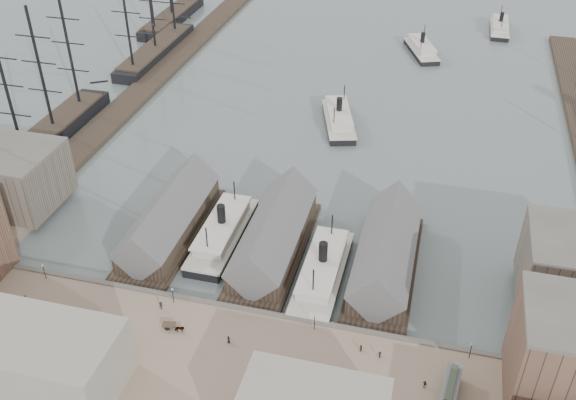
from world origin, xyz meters
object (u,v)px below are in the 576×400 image
(ferry_docked_west, at_px, (223,232))
(tram, at_px, (450,391))
(horse_cart_center, at_px, (177,328))
(horse_cart_left, at_px, (27,305))

(ferry_docked_west, relative_size, tram, 2.76)
(tram, relative_size, horse_cart_center, 2.16)
(horse_cart_left, relative_size, horse_cart_center, 0.96)
(ferry_docked_west, bearing_deg, tram, -32.89)
(ferry_docked_west, height_order, horse_cart_center, ferry_docked_west)
(horse_cart_center, bearing_deg, horse_cart_left, 80.34)
(horse_cart_center, bearing_deg, tram, -105.69)
(tram, xyz_separation_m, horse_cart_left, (-85.35, 1.40, -1.13))
(tram, distance_m, horse_cart_center, 52.93)
(ferry_docked_west, xyz_separation_m, tram, (54.66, -35.34, 1.42))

